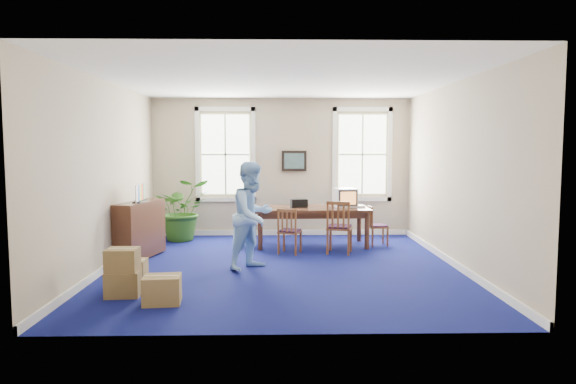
{
  "coord_description": "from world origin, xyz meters",
  "views": [
    {
      "loc": [
        -0.11,
        -8.77,
        2.07
      ],
      "look_at": [
        0.1,
        0.6,
        1.25
      ],
      "focal_mm": 32.0,
      "sensor_mm": 36.0,
      "label": 1
    }
  ],
  "objects_px": {
    "conference_table": "(312,226)",
    "crt_tv": "(345,198)",
    "chair_near_left": "(290,231)",
    "man": "(253,215)",
    "credenza": "(140,231)",
    "cardboard_boxes": "(137,269)",
    "potted_plant": "(182,210)"
  },
  "relations": [
    {
      "from": "conference_table",
      "to": "man",
      "type": "relative_size",
      "value": 1.3
    },
    {
      "from": "chair_near_left",
      "to": "potted_plant",
      "type": "distance_m",
      "value": 2.8
    },
    {
      "from": "crt_tv",
      "to": "man",
      "type": "bearing_deg",
      "value": -142.77
    },
    {
      "from": "chair_near_left",
      "to": "crt_tv",
      "type": "bearing_deg",
      "value": -125.41
    },
    {
      "from": "conference_table",
      "to": "man",
      "type": "height_order",
      "value": "man"
    },
    {
      "from": "conference_table",
      "to": "cardboard_boxes",
      "type": "xyz_separation_m",
      "value": [
        -2.71,
        -3.55,
        -0.05
      ]
    },
    {
      "from": "crt_tv",
      "to": "cardboard_boxes",
      "type": "relative_size",
      "value": 0.38
    },
    {
      "from": "cardboard_boxes",
      "to": "potted_plant",
      "type": "bearing_deg",
      "value": 91.87
    },
    {
      "from": "chair_near_left",
      "to": "man",
      "type": "distance_m",
      "value": 1.47
    },
    {
      "from": "conference_table",
      "to": "crt_tv",
      "type": "distance_m",
      "value": 0.93
    },
    {
      "from": "crt_tv",
      "to": "credenza",
      "type": "relative_size",
      "value": 0.36
    },
    {
      "from": "chair_near_left",
      "to": "potted_plant",
      "type": "height_order",
      "value": "potted_plant"
    },
    {
      "from": "crt_tv",
      "to": "cardboard_boxes",
      "type": "distance_m",
      "value": 5.0
    },
    {
      "from": "conference_table",
      "to": "cardboard_boxes",
      "type": "bearing_deg",
      "value": -128.56
    },
    {
      "from": "conference_table",
      "to": "chair_near_left",
      "type": "distance_m",
      "value": 0.94
    },
    {
      "from": "conference_table",
      "to": "potted_plant",
      "type": "bearing_deg",
      "value": 165.29
    },
    {
      "from": "crt_tv",
      "to": "potted_plant",
      "type": "xyz_separation_m",
      "value": [
        -3.54,
        0.63,
        -0.32
      ]
    },
    {
      "from": "man",
      "to": "credenza",
      "type": "relative_size",
      "value": 1.39
    },
    {
      "from": "chair_near_left",
      "to": "man",
      "type": "relative_size",
      "value": 0.49
    },
    {
      "from": "conference_table",
      "to": "credenza",
      "type": "bearing_deg",
      "value": -161.02
    },
    {
      "from": "man",
      "to": "potted_plant",
      "type": "bearing_deg",
      "value": 73.07
    },
    {
      "from": "conference_table",
      "to": "chair_near_left",
      "type": "xyz_separation_m",
      "value": [
        -0.49,
        -0.81,
        0.04
      ]
    },
    {
      "from": "crt_tv",
      "to": "credenza",
      "type": "distance_m",
      "value": 4.2
    },
    {
      "from": "conference_table",
      "to": "man",
      "type": "bearing_deg",
      "value": -120.63
    },
    {
      "from": "man",
      "to": "credenza",
      "type": "xyz_separation_m",
      "value": [
        -2.13,
        0.83,
        -0.4
      ]
    },
    {
      "from": "potted_plant",
      "to": "cardboard_boxes",
      "type": "relative_size",
      "value": 1.11
    },
    {
      "from": "crt_tv",
      "to": "chair_near_left",
      "type": "bearing_deg",
      "value": -155.28
    },
    {
      "from": "potted_plant",
      "to": "cardboard_boxes",
      "type": "height_order",
      "value": "potted_plant"
    },
    {
      "from": "chair_near_left",
      "to": "man",
      "type": "bearing_deg",
      "value": 80.28
    },
    {
      "from": "chair_near_left",
      "to": "conference_table",
      "type": "bearing_deg",
      "value": -102.4
    },
    {
      "from": "chair_near_left",
      "to": "cardboard_boxes",
      "type": "relative_size",
      "value": 0.72
    },
    {
      "from": "man",
      "to": "credenza",
      "type": "height_order",
      "value": "man"
    }
  ]
}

